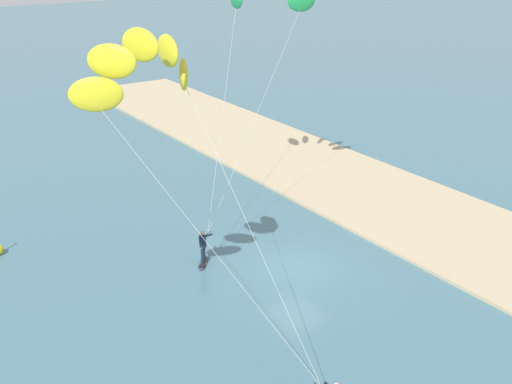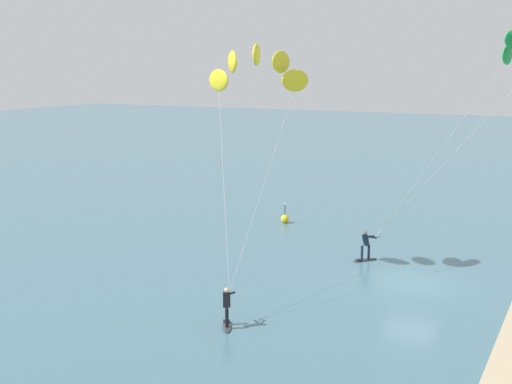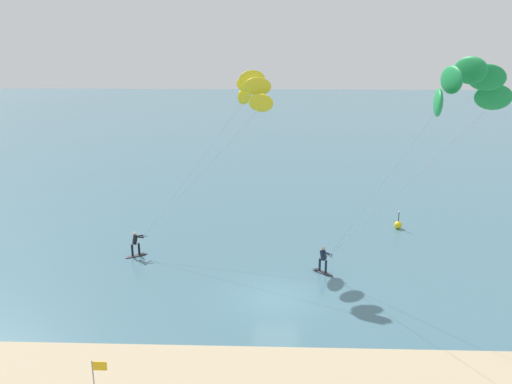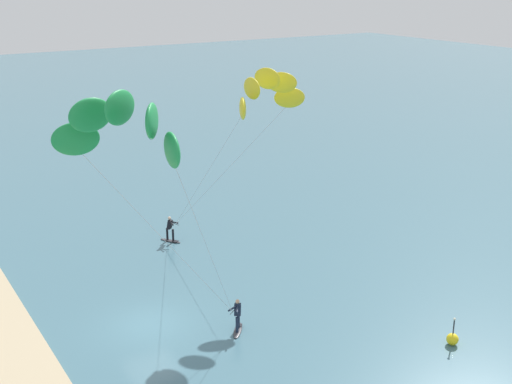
{
  "view_description": "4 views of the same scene",
  "coord_description": "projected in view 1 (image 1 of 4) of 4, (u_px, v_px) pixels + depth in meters",
  "views": [
    {
      "loc": [
        -21.67,
        16.81,
        14.63
      ],
      "look_at": [
        -1.36,
        3.15,
        4.94
      ],
      "focal_mm": 47.04,
      "sensor_mm": 36.0,
      "label": 1
    },
    {
      "loc": [
        -32.13,
        -7.69,
        10.59
      ],
      "look_at": [
        -3.55,
        6.83,
        4.61
      ],
      "focal_mm": 47.7,
      "sensor_mm": 36.0,
      "label": 2
    },
    {
      "loc": [
        -0.26,
        -24.95,
        13.55
      ],
      "look_at": [
        -1.17,
        2.11,
        5.41
      ],
      "focal_mm": 35.9,
      "sensor_mm": 36.0,
      "label": 3
    },
    {
      "loc": [
        26.96,
        -10.88,
        16.28
      ],
      "look_at": [
        -0.14,
        6.19,
        5.67
      ],
      "focal_mm": 46.6,
      "sensor_mm": 36.0,
      "label": 4
    }
  ],
  "objects": [
    {
      "name": "kitesurfer_mid_water",
      "position": [
        149.0,
        79.0,
        21.65
      ],
      "size": [
        9.62,
        5.61,
        11.67
      ],
      "color": "#333338",
      "rests_on": "ground"
    },
    {
      "name": "sand_strip",
      "position": [
        434.0,
        222.0,
        35.55
      ],
      "size": [
        80.0,
        8.79,
        0.16
      ],
      "primitive_type": "cube",
      "color": "tan",
      "rests_on": "ground"
    },
    {
      "name": "ground_plane",
      "position": [
        296.0,
        269.0,
        30.82
      ],
      "size": [
        240.0,
        240.0,
        0.0
      ],
      "primitive_type": "plane",
      "color": "#426B7A"
    }
  ]
}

